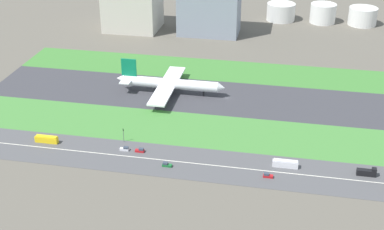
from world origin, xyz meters
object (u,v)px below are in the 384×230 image
object	(u,v)px
car_0	(140,150)
car_3	(125,149)
airliner	(168,84)
fuel_tank_east	(363,16)
bus_1	(285,164)
fuel_tank_west	(281,12)
car_2	(167,165)
hangar_building	(209,2)
bus_0	(47,139)
fuel_tank_centre	(323,13)
traffic_light	(123,134)
truck_1	(367,172)
car_1	(268,176)

from	to	relation	value
car_0	car_3	distance (m)	7.60
airliner	fuel_tank_east	world-z (taller)	airliner
bus_1	fuel_tank_west	distance (m)	227.45
airliner	car_3	xyz separation A→B (m)	(-5.15, -68.00, -5.31)
car_2	hangar_building	size ratio (longest dim) A/B	0.09
car_2	bus_1	size ratio (longest dim) A/B	0.38
car_0	bus_0	bearing A→B (deg)	-180.00
car_2	bus_0	world-z (taller)	bus_0
hangar_building	fuel_tank_centre	size ratio (longest dim) A/B	2.35
car_0	bus_1	xyz separation A→B (m)	(68.59, -0.00, 0.90)
bus_0	hangar_building	distance (m)	190.22
airliner	car_0	world-z (taller)	airliner
bus_0	hangar_building	world-z (taller)	hangar_building
fuel_tank_west	fuel_tank_centre	world-z (taller)	fuel_tank_centre
fuel_tank_centre	airliner	bearing A→B (deg)	-119.93
car_0	bus_0	world-z (taller)	bus_0
car_0	car_3	xyz separation A→B (m)	(-7.60, 0.00, 0.00)
fuel_tank_west	car_0	bearing A→B (deg)	-103.69
car_2	fuel_tank_centre	world-z (taller)	fuel_tank_centre
car_2	traffic_light	size ratio (longest dim) A/B	0.61
traffic_light	fuel_tank_east	distance (m)	255.21
car_0	fuel_tank_centre	world-z (taller)	fuel_tank_centre
truck_1	car_1	size ratio (longest dim) A/B	1.91
traffic_light	fuel_tank_west	distance (m)	228.73
airliner	fuel_tank_east	distance (m)	200.92
fuel_tank_centre	fuel_tank_east	xyz separation A→B (m)	(31.27, 0.00, -0.66)
bus_1	bus_0	bearing A→B (deg)	180.00
car_0	airliner	bearing A→B (deg)	92.07
bus_1	hangar_building	bearing A→B (deg)	109.87
car_2	hangar_building	distance (m)	193.82
car_2	traffic_light	world-z (taller)	traffic_light
car_3	bus_1	bearing A→B (deg)	-0.00
car_2	truck_1	size ratio (longest dim) A/B	0.52
bus_0	traffic_light	bearing A→B (deg)	12.16
car_0	traffic_light	world-z (taller)	traffic_light
traffic_light	fuel_tank_west	size ratio (longest dim) A/B	0.31
airliner	car_2	bearing A→B (deg)	-77.09
airliner	traffic_light	xyz separation A→B (m)	(-8.18, -60.01, -1.94)
airliner	car_0	xyz separation A→B (m)	(2.46, -68.00, -5.31)
car_3	bus_0	bearing A→B (deg)	-180.00
truck_1	traffic_light	world-z (taller)	traffic_light
car_2	car_3	size ratio (longest dim) A/B	1.00
truck_1	hangar_building	bearing A→B (deg)	119.18
truck_1	bus_1	size ratio (longest dim) A/B	0.72
truck_1	fuel_tank_centre	size ratio (longest dim) A/B	0.41
bus_0	bus_1	xyz separation A→B (m)	(116.32, 0.00, 0.00)
fuel_tank_west	truck_1	bearing A→B (deg)	-77.78
car_3	fuel_tank_west	size ratio (longest dim) A/B	0.19
bus_0	fuel_tank_east	distance (m)	282.51
airliner	car_1	world-z (taller)	airliner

